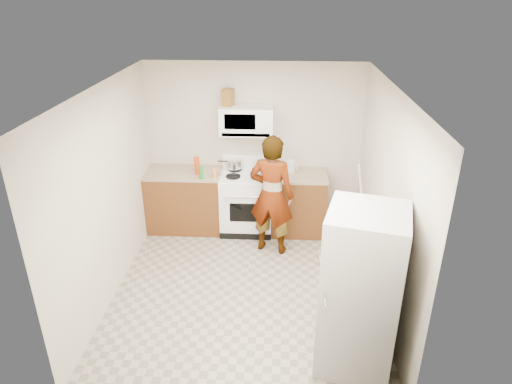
# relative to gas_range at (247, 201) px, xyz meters

# --- Properties ---
(floor) EXTENTS (3.60, 3.60, 0.00)m
(floor) POSITION_rel_gas_range_xyz_m (0.10, -1.48, -0.49)
(floor) COLOR gray
(floor) RESTS_ON ground
(back_wall) EXTENTS (3.20, 0.02, 2.50)m
(back_wall) POSITION_rel_gas_range_xyz_m (0.10, 0.31, 0.76)
(back_wall) COLOR beige
(back_wall) RESTS_ON floor
(right_wall) EXTENTS (0.02, 3.60, 2.50)m
(right_wall) POSITION_rel_gas_range_xyz_m (1.69, -1.48, 0.76)
(right_wall) COLOR beige
(right_wall) RESTS_ON floor
(cabinet_left) EXTENTS (1.12, 0.62, 0.90)m
(cabinet_left) POSITION_rel_gas_range_xyz_m (-0.94, 0.01, -0.04)
(cabinet_left) COLOR brown
(cabinet_left) RESTS_ON floor
(counter_left) EXTENTS (1.14, 0.64, 0.03)m
(counter_left) POSITION_rel_gas_range_xyz_m (-0.94, 0.01, 0.43)
(counter_left) COLOR gray
(counter_left) RESTS_ON cabinet_left
(cabinet_right) EXTENTS (0.80, 0.62, 0.90)m
(cabinet_right) POSITION_rel_gas_range_xyz_m (0.78, 0.01, -0.04)
(cabinet_right) COLOR brown
(cabinet_right) RESTS_ON floor
(counter_right) EXTENTS (0.82, 0.64, 0.03)m
(counter_right) POSITION_rel_gas_range_xyz_m (0.78, 0.01, 0.43)
(counter_right) COLOR gray
(counter_right) RESTS_ON cabinet_right
(gas_range) EXTENTS (0.76, 0.65, 1.13)m
(gas_range) POSITION_rel_gas_range_xyz_m (0.00, 0.00, 0.00)
(gas_range) COLOR white
(gas_range) RESTS_ON floor
(microwave) EXTENTS (0.76, 0.38, 0.40)m
(microwave) POSITION_rel_gas_range_xyz_m (0.00, 0.13, 1.21)
(microwave) COLOR white
(microwave) RESTS_ON back_wall
(person) EXTENTS (0.71, 0.56, 1.71)m
(person) POSITION_rel_gas_range_xyz_m (0.39, -0.57, 0.37)
(person) COLOR tan
(person) RESTS_ON floor
(fridge) EXTENTS (0.85, 0.85, 1.70)m
(fridge) POSITION_rel_gas_range_xyz_m (1.27, -2.66, 0.36)
(fridge) COLOR white
(fridge) RESTS_ON floor
(kettle) EXTENTS (0.18, 0.18, 0.17)m
(kettle) POSITION_rel_gas_range_xyz_m (0.65, 0.09, 0.53)
(kettle) COLOR silver
(kettle) RESTS_ON counter_right
(jug) EXTENTS (0.18, 0.18, 0.24)m
(jug) POSITION_rel_gas_range_xyz_m (-0.26, 0.17, 1.53)
(jug) COLOR brown
(jug) RESTS_ON microwave
(saucepan) EXTENTS (0.26, 0.26, 0.12)m
(saucepan) POSITION_rel_gas_range_xyz_m (-0.19, 0.16, 0.53)
(saucepan) COLOR silver
(saucepan) RESTS_ON gas_range
(tray) EXTENTS (0.26, 0.17, 0.05)m
(tray) POSITION_rel_gas_range_xyz_m (0.17, -0.08, 0.47)
(tray) COLOR silver
(tray) RESTS_ON gas_range
(bottle_spray) EXTENTS (0.08, 0.08, 0.26)m
(bottle_spray) POSITION_rel_gas_range_xyz_m (-0.72, -0.07, 0.58)
(bottle_spray) COLOR red
(bottle_spray) RESTS_ON counter_left
(bottle_hot_sauce) EXTENTS (0.06, 0.06, 0.15)m
(bottle_hot_sauce) POSITION_rel_gas_range_xyz_m (-0.44, -0.22, 0.52)
(bottle_hot_sauce) COLOR orange
(bottle_hot_sauce) RESTS_ON counter_left
(bottle_green_cap) EXTENTS (0.07, 0.07, 0.19)m
(bottle_green_cap) POSITION_rel_gas_range_xyz_m (-0.63, -0.24, 0.55)
(bottle_green_cap) COLOR #178123
(bottle_green_cap) RESTS_ON counter_left
(pot_lid) EXTENTS (0.28, 0.28, 0.01)m
(pot_lid) POSITION_rel_gas_range_xyz_m (-0.46, -0.06, 0.46)
(pot_lid) COLOR white
(pot_lid) RESTS_ON counter_left
(broom) EXTENTS (0.28, 0.16, 1.36)m
(broom) POSITION_rel_gas_range_xyz_m (1.63, -0.60, 0.20)
(broom) COLOR silver
(broom) RESTS_ON floor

